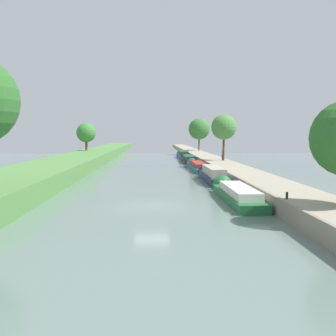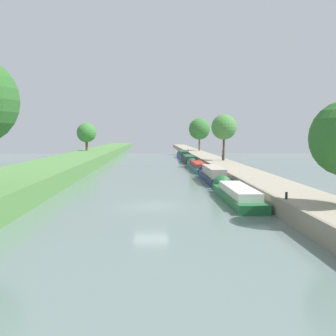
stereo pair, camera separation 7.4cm
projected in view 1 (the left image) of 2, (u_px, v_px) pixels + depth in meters
name	position (u px, v px, depth m)	size (l,w,h in m)	color
ground_plane	(151.00, 206.00, 29.19)	(160.00, 160.00, 0.00)	slate
right_towpath	(291.00, 197.00, 29.53)	(4.11, 260.00, 1.13)	#9E937F
stone_quay	(262.00, 197.00, 29.45)	(0.25, 260.00, 1.18)	gray
narrowboat_green	(235.00, 193.00, 32.08)	(2.12, 12.40, 2.01)	#1E6033
narrowboat_navy	(212.00, 175.00, 44.85)	(1.92, 12.02, 2.18)	#141E42
narrowboat_teal	(197.00, 166.00, 59.67)	(1.83, 15.92, 1.76)	#195B60
narrowboat_black	(188.00, 159.00, 74.97)	(2.05, 12.72, 1.95)	black
narrowboat_blue	(183.00, 155.00, 89.26)	(2.02, 14.23, 2.15)	#283D93
tree_rightbank_midnear	(224.00, 127.00, 61.91)	(3.91, 3.91, 7.13)	#4C3828
tree_rightbank_midfar	(199.00, 129.00, 99.83)	(5.30, 5.30, 8.02)	brown
tree_leftbank_downstream	(86.00, 133.00, 85.43)	(4.15, 4.15, 5.89)	brown
person_walking	(223.00, 154.00, 63.34)	(0.34, 0.34, 1.66)	#282D42
mooring_bollard_near	(287.00, 196.00, 25.20)	(0.16, 0.16, 0.45)	black
mooring_bollard_far	(188.00, 150.00, 95.86)	(0.16, 0.16, 0.45)	black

